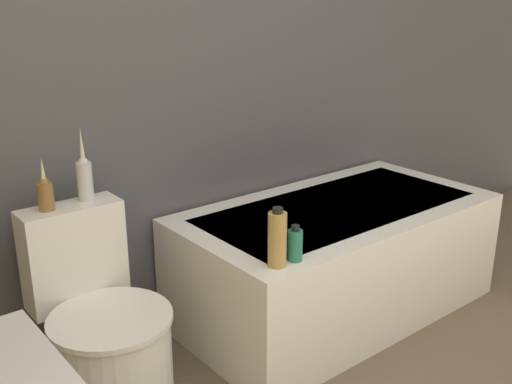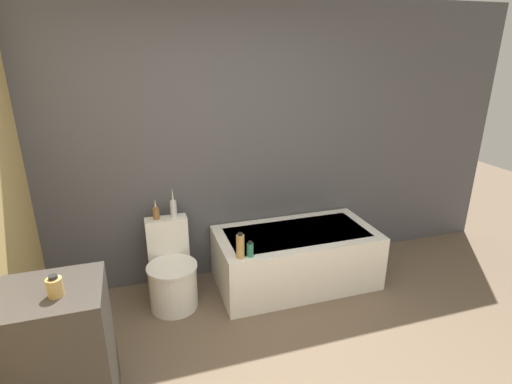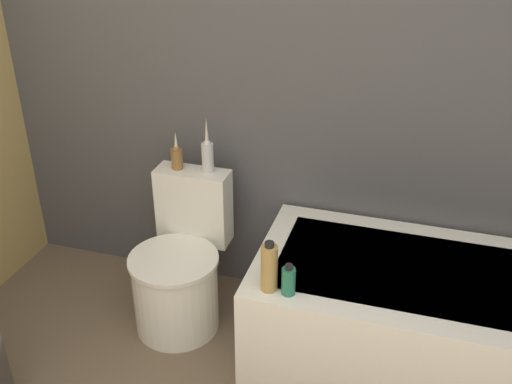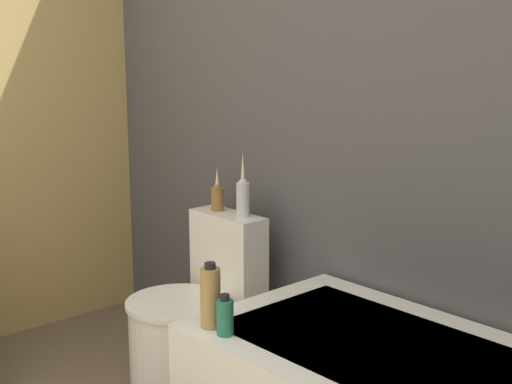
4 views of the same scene
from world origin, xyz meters
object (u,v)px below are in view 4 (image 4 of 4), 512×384
at_px(vase_silver, 243,195).
at_px(shampoo_bottle_short, 225,317).
at_px(toilet, 190,325).
at_px(vase_gold, 217,196).
at_px(shampoo_bottle_tall, 210,297).

xyz_separation_m(vase_silver, shampoo_bottle_short, (0.55, -0.56, -0.23)).
distance_m(toilet, vase_gold, 0.57).
relative_size(toilet, shampoo_bottle_short, 5.33).
xyz_separation_m(vase_gold, vase_silver, (0.15, 0.01, 0.03)).
bearing_deg(shampoo_bottle_short, vase_silver, 134.45).
distance_m(toilet, shampoo_bottle_short, 0.77).
bearing_deg(shampoo_bottle_short, toilet, 152.66).
distance_m(vase_gold, shampoo_bottle_short, 0.91).
bearing_deg(vase_gold, shampoo_bottle_tall, -40.91).
xyz_separation_m(toilet, shampoo_bottle_tall, (0.54, -0.32, 0.36)).
bearing_deg(shampoo_bottle_short, shampoo_bottle_tall, 176.03).
distance_m(vase_silver, shampoo_bottle_tall, 0.75).
xyz_separation_m(toilet, shampoo_bottle_short, (0.62, -0.32, 0.31)).
relative_size(vase_gold, shampoo_bottle_short, 1.40).
xyz_separation_m(vase_silver, shampoo_bottle_tall, (0.46, -0.55, -0.19)).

